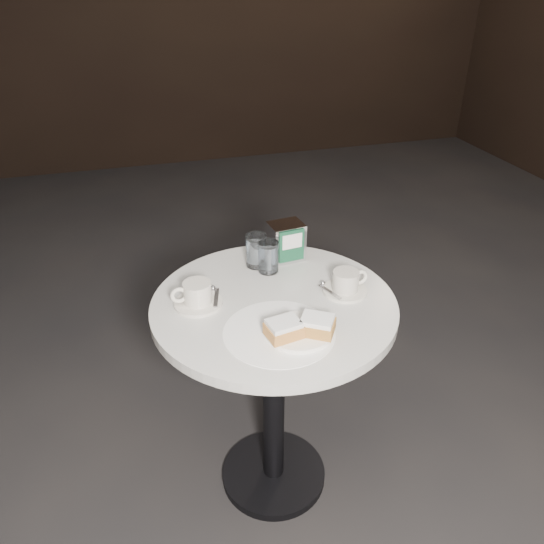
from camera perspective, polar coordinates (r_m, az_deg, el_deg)
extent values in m
plane|color=black|center=(2.02, 0.17, -21.06)|extent=(7.00, 7.00, 0.00)
cylinder|color=black|center=(2.01, 0.17, -20.80)|extent=(0.36, 0.36, 0.03)
cylinder|color=black|center=(1.75, 0.19, -13.59)|extent=(0.07, 0.07, 0.70)
cylinder|color=white|center=(1.52, 0.21, -3.63)|extent=(0.70, 0.70, 0.03)
cylinder|color=white|center=(1.39, 0.76, -6.48)|extent=(0.36, 0.36, 0.00)
cylinder|color=white|center=(1.38, 2.82, -6.42)|extent=(0.19, 0.19, 0.01)
cube|color=#CA853E|center=(1.35, 1.28, -6.33)|extent=(0.10, 0.08, 0.03)
cube|color=white|center=(1.33, 1.29, -5.56)|extent=(0.09, 0.08, 0.01)
cube|color=#B87E38|center=(1.36, 4.87, -5.89)|extent=(0.11, 0.10, 0.03)
cube|color=white|center=(1.35, 4.91, -5.13)|extent=(0.10, 0.10, 0.01)
cylinder|color=silver|center=(1.51, -7.93, -3.32)|extent=(0.14, 0.14, 0.01)
cylinder|color=silver|center=(1.49, -8.02, -2.18)|extent=(0.08, 0.08, 0.06)
cylinder|color=#876249|center=(1.47, -8.09, -1.36)|extent=(0.07, 0.07, 0.00)
torus|color=white|center=(1.48, -9.96, -2.48)|extent=(0.05, 0.01, 0.05)
cube|color=silver|center=(1.51, -6.01, -2.77)|extent=(0.03, 0.09, 0.00)
sphere|color=#AEAEB2|center=(1.55, -6.36, -1.77)|extent=(0.02, 0.02, 0.02)
cylinder|color=silver|center=(1.56, 7.84, -1.98)|extent=(0.14, 0.14, 0.01)
cylinder|color=beige|center=(1.54, 7.93, -0.92)|extent=(0.08, 0.08, 0.06)
cylinder|color=#835E47|center=(1.53, 7.99, -0.15)|extent=(0.08, 0.08, 0.00)
torus|color=white|center=(1.57, 9.49, -0.57)|extent=(0.05, 0.02, 0.05)
cube|color=#ADADB2|center=(1.54, 6.23, -2.12)|extent=(0.04, 0.09, 0.00)
sphere|color=silver|center=(1.57, 5.49, -1.22)|extent=(0.02, 0.02, 0.02)
cylinder|color=white|center=(1.66, -1.71, 2.34)|extent=(0.08, 0.08, 0.11)
cylinder|color=white|center=(1.66, -1.71, 2.21)|extent=(0.07, 0.07, 0.09)
cylinder|color=silver|center=(1.63, -0.39, 1.66)|extent=(0.07, 0.07, 0.10)
cylinder|color=white|center=(1.63, -0.39, 1.54)|extent=(0.06, 0.06, 0.09)
cube|color=silver|center=(1.69, 1.50, 3.32)|extent=(0.11, 0.10, 0.12)
cube|color=#175134|center=(1.66, 2.15, 2.79)|extent=(0.08, 0.01, 0.11)
cube|color=white|center=(1.65, 2.20, 3.30)|extent=(0.07, 0.01, 0.05)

